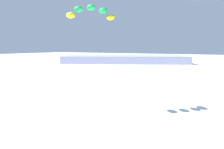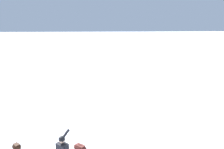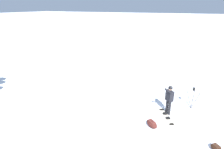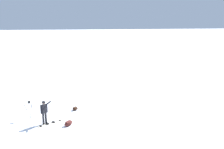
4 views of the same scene
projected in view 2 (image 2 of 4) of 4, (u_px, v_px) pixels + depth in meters
name	position (u px, v px, depth m)	size (l,w,h in m)	color
gear_bag_large	(17.00, 146.00, 9.43)	(0.57, 0.57, 0.25)	black
gear_bag_small	(80.00, 148.00, 9.25)	(0.76, 0.72, 0.32)	#4C1E19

